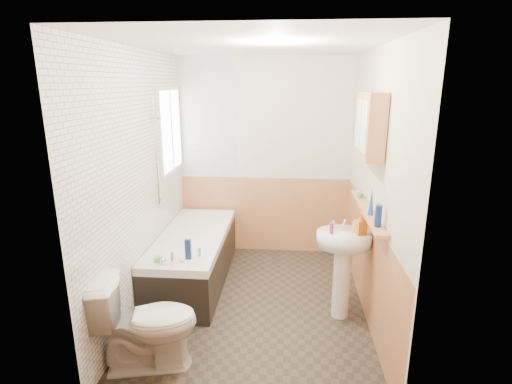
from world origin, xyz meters
TOP-DOWN VIEW (x-y plane):
  - floor at (0.00, 0.00)m, footprint 2.80×2.80m
  - ceiling at (0.00, 0.00)m, footprint 2.80×2.80m
  - wall_back at (0.00, 1.41)m, footprint 2.20×0.02m
  - wall_front at (0.00, -1.41)m, footprint 2.20×0.02m
  - wall_left at (-1.11, 0.00)m, footprint 0.02×2.80m
  - wall_right at (1.11, 0.00)m, footprint 0.02×2.80m
  - wainscot_right at (1.09, 0.00)m, footprint 0.01×2.80m
  - wainscot_front at (0.00, -1.39)m, footprint 2.20×0.01m
  - wainscot_back at (0.00, 1.39)m, footprint 2.20×0.01m
  - tile_cladding_left at (-1.09, 0.00)m, footprint 0.01×2.80m
  - tile_return_back at (-0.73, 1.39)m, footprint 0.75×0.01m
  - window at (-1.06, 0.95)m, footprint 0.03×0.79m
  - bathtub at (-0.73, 0.45)m, footprint 0.70×1.77m
  - shower_riser at (-1.04, 0.34)m, footprint 0.10×0.07m
  - toilet at (-0.76, -0.97)m, footprint 0.86×0.60m
  - sink at (0.84, -0.13)m, footprint 0.50×0.41m
  - pine_shelf at (1.04, -0.04)m, footprint 0.10×1.34m
  - medicine_cabinet at (1.01, -0.04)m, footprint 0.16×0.63m
  - foam_can at (1.04, -0.51)m, footprint 0.06×0.06m
  - green_bottle at (1.04, -0.22)m, footprint 0.06×0.06m
  - black_jar at (1.04, 0.33)m, footprint 0.07×0.07m
  - soap_bottle at (0.97, -0.17)m, footprint 0.15×0.22m
  - clear_bottle at (0.71, -0.18)m, footprint 0.05×0.05m
  - blue_gel at (-0.62, -0.19)m, footprint 0.06×0.04m
  - cream_jar at (-0.88, -0.27)m, footprint 0.08×0.08m
  - orange_bottle at (-0.52, -0.12)m, footprint 0.03×0.03m

SIDE VIEW (x-z plane):
  - floor at x=0.00m, z-range 0.00..0.00m
  - bathtub at x=-0.73m, z-range -0.06..0.65m
  - toilet at x=-0.76m, z-range 0.00..0.77m
  - wainscot_right at x=1.09m, z-range 0.00..1.00m
  - wainscot_front at x=0.00m, z-range 0.00..1.00m
  - wainscot_back at x=0.00m, z-range 0.00..1.00m
  - cream_jar at x=-0.88m, z-range 0.57..0.62m
  - orange_bottle at x=-0.52m, z-range 0.57..0.65m
  - sink at x=0.84m, z-range 0.13..1.10m
  - blue_gel at x=-0.62m, z-range 0.57..0.77m
  - soap_bottle at x=0.97m, z-range 0.86..0.96m
  - clear_bottle at x=0.71m, z-range 0.86..0.97m
  - pine_shelf at x=1.04m, z-range 1.04..1.07m
  - black_jar at x=1.04m, z-range 1.07..1.11m
  - foam_can at x=1.04m, z-range 1.07..1.25m
  - green_bottle at x=1.04m, z-range 1.07..1.31m
  - wall_back at x=0.00m, z-range 0.00..2.50m
  - wall_front at x=0.00m, z-range 0.00..2.50m
  - wall_left at x=-1.11m, z-range 0.00..2.50m
  - wall_right at x=1.11m, z-range 0.00..2.50m
  - tile_cladding_left at x=-1.09m, z-range 0.00..2.50m
  - shower_riser at x=-1.04m, z-range 1.04..2.14m
  - window at x=-1.06m, z-range 1.15..2.15m
  - tile_return_back at x=-0.73m, z-range 1.00..2.50m
  - medicine_cabinet at x=1.01m, z-range 1.55..2.11m
  - ceiling at x=0.00m, z-range 2.50..2.50m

